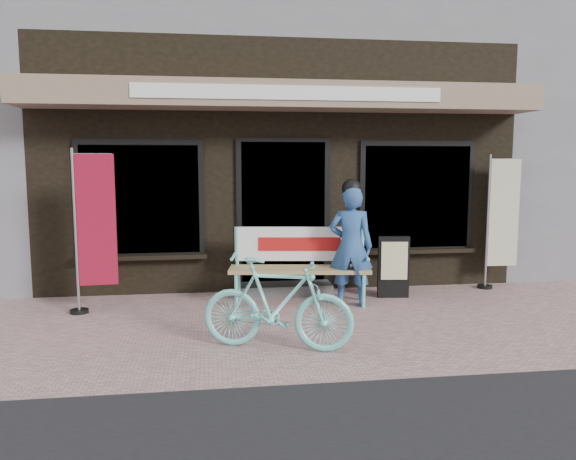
{
  "coord_description": "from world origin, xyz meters",
  "views": [
    {
      "loc": [
        -1.04,
        -6.0,
        1.89
      ],
      "look_at": [
        -0.11,
        0.7,
        1.05
      ],
      "focal_mm": 35.0,
      "sensor_mm": 36.0,
      "label": 1
    }
  ],
  "objects": [
    {
      "name": "bench",
      "position": [
        0.13,
        1.28,
        0.59
      ],
      "size": [
        1.9,
        0.72,
        1.0
      ],
      "rotation": [
        0.0,
        0.0,
        -0.14
      ],
      "color": "#71DDD2",
      "rests_on": "ground"
    },
    {
      "name": "nobori_cream",
      "position": [
        3.19,
        1.69,
        1.02
      ],
      "size": [
        0.58,
        0.23,
        1.98
      ],
      "rotation": [
        0.0,
        0.0,
        -0.05
      ],
      "color": "gray",
      "rests_on": "ground"
    },
    {
      "name": "menu_stand",
      "position": [
        1.45,
        1.34,
        0.44
      ],
      "size": [
        0.43,
        0.14,
        0.86
      ],
      "rotation": [
        0.0,
        0.0,
        -0.12
      ],
      "color": "black",
      "rests_on": "ground"
    },
    {
      "name": "storefront",
      "position": [
        0.0,
        4.96,
        2.99
      ],
      "size": [
        7.0,
        6.77,
        6.0
      ],
      "color": "black",
      "rests_on": "ground"
    },
    {
      "name": "ground",
      "position": [
        0.0,
        0.0,
        0.0
      ],
      "size": [
        70.0,
        70.0,
        0.0
      ],
      "primitive_type": "plane",
      "color": "tan",
      "rests_on": "ground"
    },
    {
      "name": "person",
      "position": [
        0.76,
        1.03,
        0.81
      ],
      "size": [
        0.65,
        0.52,
        1.66
      ],
      "rotation": [
        0.0,
        0.0,
        -0.29
      ],
      "color": "#2A5392",
      "rests_on": "ground"
    },
    {
      "name": "bicycle",
      "position": [
        -0.39,
        -0.57,
        0.46
      ],
      "size": [
        1.6,
        0.93,
        0.93
      ],
      "primitive_type": "imported",
      "rotation": [
        0.0,
        0.0,
        1.23
      ],
      "color": "#71DDD2",
      "rests_on": "ground"
    },
    {
      "name": "nobori_red",
      "position": [
        -2.48,
        1.12,
        1.05
      ],
      "size": [
        0.6,
        0.24,
        2.04
      ],
      "rotation": [
        0.0,
        0.0,
        0.08
      ],
      "color": "gray",
      "rests_on": "ground"
    }
  ]
}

